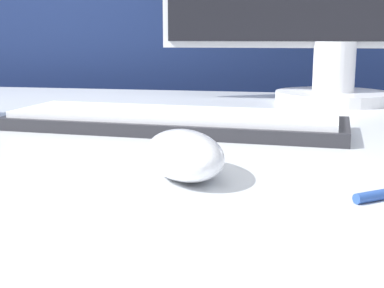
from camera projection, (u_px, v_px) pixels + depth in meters
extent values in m
cube|color=navy|center=(248.00, 163.00, 1.34)|extent=(5.00, 0.03, 1.06)
ellipsoid|color=white|center=(184.00, 154.00, 0.46)|extent=(0.11, 0.13, 0.04)
cube|color=#28282D|center=(173.00, 123.00, 0.70)|extent=(0.45, 0.17, 0.02)
cube|color=silver|center=(173.00, 114.00, 0.69)|extent=(0.42, 0.15, 0.01)
cylinder|color=white|center=(333.00, 97.00, 0.98)|extent=(0.21, 0.21, 0.02)
cylinder|color=white|center=(334.00, 67.00, 0.97)|extent=(0.07, 0.07, 0.09)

